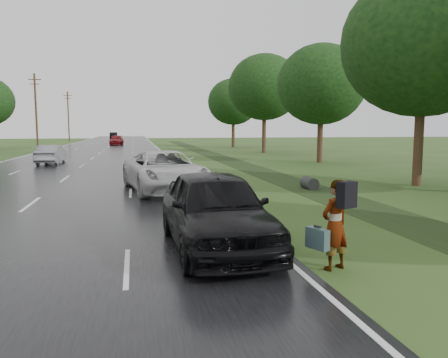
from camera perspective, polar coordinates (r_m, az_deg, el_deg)
road at (r=53.76m, az=-15.59°, el=3.55°), size 14.00×180.00×0.04m
edge_stripe_east at (r=53.71m, az=-8.38°, el=3.75°), size 0.12×180.00×0.01m
edge_stripe_west at (r=54.64m, az=-22.68°, el=3.35°), size 0.12×180.00×0.01m
center_line at (r=53.76m, az=-15.59°, el=3.57°), size 0.12×180.00×0.01m
drainage_ditch at (r=28.49m, az=4.31°, el=1.19°), size 2.20×120.00×0.56m
utility_pole_far at (r=64.90m, az=-23.35°, el=8.33°), size 1.60×0.26×10.00m
utility_pole_distant at (r=94.47m, az=-19.67°, el=7.81°), size 1.60×0.26×10.00m
tree_east_b at (r=23.16m, az=24.63°, el=15.83°), size 7.60×7.60×10.11m
tree_east_c at (r=35.80m, az=12.60°, el=11.95°), size 7.00×7.00×9.29m
tree_east_d at (r=48.84m, az=5.31°, el=11.84°), size 8.00×8.00×10.76m
tree_east_f at (r=62.21m, az=1.22°, el=10.04°), size 7.20×7.20×9.62m
pedestrian at (r=8.80m, az=14.26°, el=-5.68°), size 0.94×0.73×1.78m
white_pickup at (r=19.13m, az=-7.77°, el=1.06°), size 3.82×6.63×1.74m
dark_sedan at (r=9.94m, az=-1.13°, el=-3.98°), size 2.29×5.31×1.79m
silver_sedan at (r=35.70m, az=-21.64°, el=3.01°), size 1.73×4.42×1.43m
far_car_red at (r=71.40m, az=-13.85°, el=4.94°), size 2.12×5.12×1.48m
far_car_dark at (r=106.82m, az=-14.22°, el=5.50°), size 1.82×5.00×1.64m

